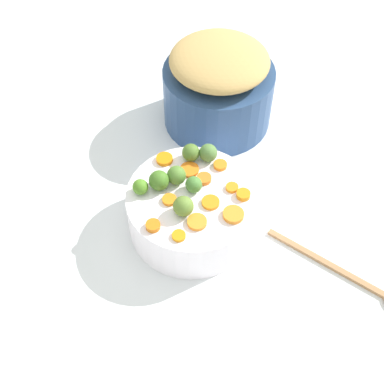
{
  "coord_description": "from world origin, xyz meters",
  "views": [
    {
      "loc": [
        0.49,
        -0.34,
        0.89
      ],
      "look_at": [
        -0.03,
        -0.03,
        0.13
      ],
      "focal_mm": 48.66,
      "sensor_mm": 36.0,
      "label": 1
    }
  ],
  "objects": [
    {
      "name": "brussels_sprout_1",
      "position": [
        -0.08,
        -0.11,
        0.13
      ],
      "size": [
        0.03,
        0.03,
        0.03
      ],
      "primitive_type": "sphere",
      "color": "#4F8524",
      "rests_on": "serving_bowl_carrots"
    },
    {
      "name": "stuffing_mound",
      "position": [
        -0.26,
        0.18,
        0.19
      ],
      "size": [
        0.22,
        0.22,
        0.06
      ],
      "primitive_type": "ellipsoid",
      "color": "tan",
      "rests_on": "metal_pot"
    },
    {
      "name": "carrot_slice_8",
      "position": [
        0.0,
        -0.13,
        0.12
      ],
      "size": [
        0.04,
        0.04,
        0.01
      ],
      "primitive_type": "cylinder",
      "rotation": [
        0.0,
        0.0,
        2.06
      ],
      "color": "orange",
      "rests_on": "serving_bowl_carrots"
    },
    {
      "name": "brussels_sprout_4",
      "position": [
        -0.07,
        -0.04,
        0.14
      ],
      "size": [
        0.04,
        0.04,
        0.04
      ],
      "primitive_type": "sphere",
      "color": "#517C2F",
      "rests_on": "serving_bowl_carrots"
    },
    {
      "name": "tabletop",
      "position": [
        0.0,
        0.0,
        0.01
      ],
      "size": [
        2.4,
        2.4,
        0.02
      ],
      "primitive_type": "cube",
      "color": "white",
      "rests_on": "ground"
    },
    {
      "name": "carrot_slice_1",
      "position": [
        0.01,
        -0.01,
        0.12
      ],
      "size": [
        0.04,
        0.04,
        0.01
      ],
      "primitive_type": "cylinder",
      "rotation": [
        0.0,
        0.0,
        4.97
      ],
      "color": "orange",
      "rests_on": "serving_bowl_carrots"
    },
    {
      "name": "brussels_sprout_6",
      "position": [
        0.0,
        -0.06,
        0.14
      ],
      "size": [
        0.04,
        0.04,
        0.04
      ],
      "primitive_type": "sphere",
      "color": "olive",
      "rests_on": "serving_bowl_carrots"
    },
    {
      "name": "brussels_sprout_2",
      "position": [
        -0.09,
        0.05,
        0.14
      ],
      "size": [
        0.04,
        0.04,
        0.04
      ],
      "primitive_type": "sphere",
      "color": "#517A39",
      "rests_on": "serving_bowl_carrots"
    },
    {
      "name": "carrot_slice_2",
      "position": [
        -0.06,
        0.06,
        0.12
      ],
      "size": [
        0.03,
        0.03,
        0.01
      ],
      "primitive_type": "cylinder",
      "rotation": [
        0.0,
        0.0,
        2.86
      ],
      "color": "orange",
      "rests_on": "serving_bowl_carrots"
    },
    {
      "name": "carrot_slice_0",
      "position": [
        0.03,
        -0.05,
        0.12
      ],
      "size": [
        0.04,
        0.04,
        0.01
      ],
      "primitive_type": "cylinder",
      "rotation": [
        0.0,
        0.0,
        3.36
      ],
      "color": "orange",
      "rests_on": "serving_bowl_carrots"
    },
    {
      "name": "brussels_sprout_0",
      "position": [
        -0.04,
        -0.02,
        0.13
      ],
      "size": [
        0.03,
        0.03,
        0.03
      ],
      "primitive_type": "sphere",
      "color": "#477D33",
      "rests_on": "serving_bowl_carrots"
    },
    {
      "name": "carrot_slice_4",
      "position": [
        -0.13,
        -0.03,
        0.12
      ],
      "size": [
        0.05,
        0.05,
        0.01
      ],
      "primitive_type": "cylinder",
      "rotation": [
        0.0,
        0.0,
        3.67
      ],
      "color": "orange",
      "rests_on": "serving_bowl_carrots"
    },
    {
      "name": "carrot_slice_7",
      "position": [
        -0.0,
        0.05,
        0.12
      ],
      "size": [
        0.03,
        0.03,
        0.01
      ],
      "primitive_type": "cylinder",
      "rotation": [
        0.0,
        0.0,
        3.81
      ],
      "color": "orange",
      "rests_on": "serving_bowl_carrots"
    },
    {
      "name": "brussels_sprout_5",
      "position": [
        -0.08,
        -0.07,
        0.14
      ],
      "size": [
        0.04,
        0.04,
        0.04
      ],
      "primitive_type": "sphere",
      "color": "#447324",
      "rests_on": "serving_bowl_carrots"
    },
    {
      "name": "wooden_spoon",
      "position": [
        0.28,
        0.18,
        0.03
      ],
      "size": [
        0.3,
        0.15,
        0.01
      ],
      "color": "#A8784D",
      "rests_on": "tabletop"
    },
    {
      "name": "carrot_slice_9",
      "position": [
        0.03,
        0.05,
        0.12
      ],
      "size": [
        0.04,
        0.04,
        0.01
      ],
      "primitive_type": "cylinder",
      "rotation": [
        0.0,
        0.0,
        0.94
      ],
      "color": "orange",
      "rests_on": "serving_bowl_carrots"
    },
    {
      "name": "carrot_slice_11",
      "position": [
        -0.05,
        0.01,
        0.12
      ],
      "size": [
        0.04,
        0.04,
        0.01
      ],
      "primitive_type": "cylinder",
      "rotation": [
        0.0,
        0.0,
        5.06
      ],
      "color": "orange",
      "rests_on": "serving_bowl_carrots"
    },
    {
      "name": "carrot_slice_10",
      "position": [
        -0.04,
        -0.07,
        0.12
      ],
      "size": [
        0.04,
        0.04,
        0.01
      ],
      "primitive_type": "cylinder",
      "rotation": [
        0.0,
        0.0,
        2.7
      ],
      "color": "orange",
      "rests_on": "serving_bowl_carrots"
    },
    {
      "name": "brussels_sprout_3",
      "position": [
        -0.11,
        0.02,
        0.14
      ],
      "size": [
        0.04,
        0.04,
        0.04
      ],
      "primitive_type": "sphere",
      "color": "#50732B",
      "rests_on": "serving_bowl_carrots"
    },
    {
      "name": "serving_bowl_carrots",
      "position": [
        -0.03,
        -0.03,
        0.07
      ],
      "size": [
        0.25,
        0.25,
        0.1
      ],
      "primitive_type": "cylinder",
      "color": "white",
      "rests_on": "tabletop"
    },
    {
      "name": "carrot_slice_3",
      "position": [
        0.05,
        0.01,
        0.12
      ],
      "size": [
        0.04,
        0.04,
        0.01
      ],
      "primitive_type": "cylinder",
      "rotation": [
        0.0,
        0.0,
        1.57
      ],
      "color": "orange",
      "rests_on": "serving_bowl_carrots"
    },
    {
      "name": "carrot_slice_5",
      "position": [
        0.04,
        -0.1,
        0.12
      ],
      "size": [
        0.03,
        0.03,
        0.01
      ],
      "primitive_type": "cylinder",
      "rotation": [
        0.0,
        0.0,
        2.64
      ],
      "color": "orange",
      "rests_on": "serving_bowl_carrots"
    },
    {
      "name": "carrot_slice_6",
      "position": [
        -0.08,
        -0.0,
        0.12
      ],
      "size": [
        0.05,
        0.05,
        0.01
      ],
      "primitive_type": "cylinder",
      "rotation": [
        0.0,
        0.0,
        5.96
      ],
      "color": "orange",
      "rests_on": "serving_bowl_carrots"
    },
    {
      "name": "metal_pot",
      "position": [
        -0.26,
        0.18,
        0.09
      ],
      "size": [
        0.25,
        0.25,
        0.14
      ],
      "primitive_type": "cylinder",
      "color": "navy",
      "rests_on": "tabletop"
    }
  ]
}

